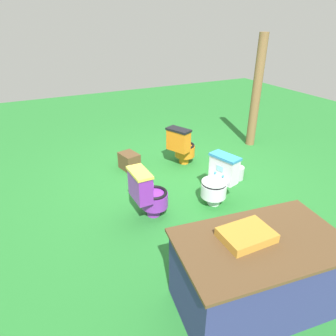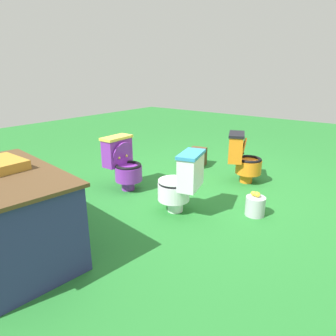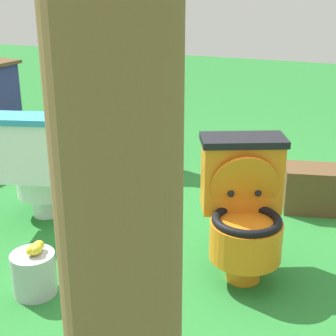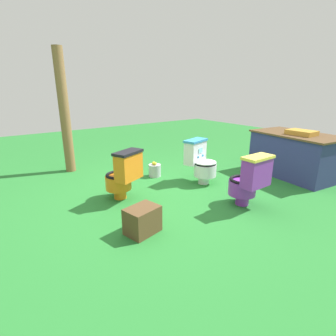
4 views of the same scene
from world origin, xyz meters
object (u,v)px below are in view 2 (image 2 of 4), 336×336
at_px(toilet_purple, 123,163).
at_px(lemon_bucket, 255,205).
at_px(small_crate, 197,157).
at_px(toilet_white, 181,182).
at_px(vendor_table, 4,215).
at_px(toilet_orange, 243,157).

bearing_deg(toilet_purple, lemon_bucket, 99.80).
height_order(small_crate, lemon_bucket, small_crate).
distance_m(toilet_white, small_crate, 1.80).
bearing_deg(toilet_white, lemon_bucket, -73.92).
bearing_deg(vendor_table, small_crate, -88.62).
height_order(toilet_purple, small_crate, toilet_purple).
xyz_separation_m(small_crate, lemon_bucket, (-1.51, 1.16, -0.03)).
height_order(toilet_purple, toilet_white, same).
relative_size(toilet_orange, lemon_bucket, 2.63).
bearing_deg(vendor_table, toilet_purple, -79.24).
relative_size(toilet_purple, toilet_white, 1.00).
height_order(toilet_white, small_crate, toilet_white).
height_order(toilet_orange, lemon_bucket, toilet_orange).
bearing_deg(toilet_purple, toilet_orange, 135.39).
xyz_separation_m(toilet_white, lemon_bucket, (-0.72, -0.45, -0.25)).
bearing_deg(toilet_white, toilet_orange, -21.62).
distance_m(toilet_purple, toilet_orange, 1.72).
bearing_deg(toilet_purple, small_crate, 169.61).
distance_m(toilet_purple, toilet_white, 1.06).
xyz_separation_m(toilet_white, vendor_table, (0.72, 1.62, 0.02)).
distance_m(small_crate, lemon_bucket, 1.91).
height_order(vendor_table, lemon_bucket, vendor_table).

